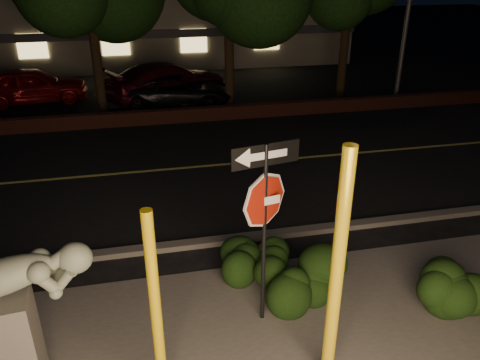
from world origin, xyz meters
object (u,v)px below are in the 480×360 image
(parked_car_red, at_px, (32,85))
(signpost, at_px, (265,201))
(yellow_pole_left, at_px, (156,312))
(yellow_pole_right, at_px, (337,275))
(sculpture, at_px, (7,318))
(parked_car_dark, at_px, (178,91))
(parked_car_darkred, at_px, (168,81))

(parked_car_red, bearing_deg, signpost, -164.28)
(yellow_pole_left, height_order, yellow_pole_right, yellow_pole_right)
(yellow_pole_right, xyz_separation_m, signpost, (-0.59, 1.37, 0.43))
(signpost, xyz_separation_m, parked_car_red, (-5.97, 14.67, -1.46))
(yellow_pole_right, distance_m, signpost, 1.55)
(parked_car_red, bearing_deg, sculpture, -177.41)
(parked_car_dark, bearing_deg, parked_car_darkred, 24.30)
(yellow_pole_left, distance_m, signpost, 2.21)
(signpost, height_order, parked_car_darkred, signpost)
(yellow_pole_right, height_order, parked_car_darkred, yellow_pole_right)
(parked_car_red, height_order, parked_car_dark, parked_car_red)
(parked_car_darkred, distance_m, parked_car_dark, 1.14)
(parked_car_red, bearing_deg, yellow_pole_right, -164.20)
(signpost, bearing_deg, sculpture, -176.87)
(yellow_pole_right, height_order, parked_car_red, yellow_pole_right)
(yellow_pole_left, xyz_separation_m, parked_car_darkred, (1.29, 15.21, -0.66))
(signpost, xyz_separation_m, sculpture, (-3.50, -0.87, -0.78))
(yellow_pole_right, relative_size, parked_car_red, 0.81)
(parked_car_darkred, bearing_deg, sculpture, 142.38)
(sculpture, xyz_separation_m, parked_car_dark, (3.41, 13.82, -0.81))
(yellow_pole_right, distance_m, parked_car_darkred, 15.46)
(yellow_pole_right, xyz_separation_m, sculpture, (-4.09, 0.50, -0.35))
(yellow_pole_left, distance_m, yellow_pole_right, 2.32)
(signpost, height_order, parked_car_red, signpost)
(sculpture, bearing_deg, signpost, 8.04)
(signpost, xyz_separation_m, parked_car_darkred, (-0.41, 14.03, -1.42))
(yellow_pole_right, relative_size, parked_car_dark, 0.80)
(signpost, distance_m, parked_car_darkred, 14.10)
(parked_car_darkred, height_order, parked_car_dark, parked_car_darkred)
(signpost, bearing_deg, parked_car_red, 101.32)
(yellow_pole_left, xyz_separation_m, yellow_pole_right, (2.29, -0.18, 0.33))
(signpost, relative_size, parked_car_dark, 0.70)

